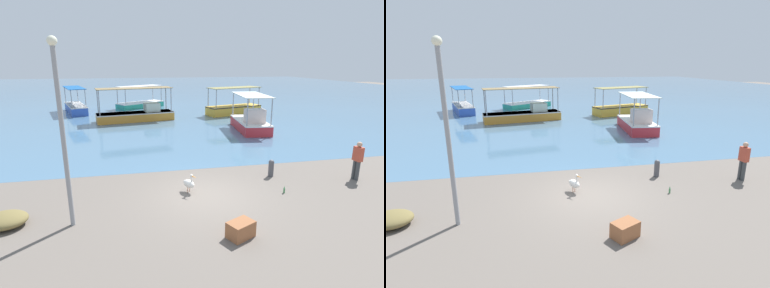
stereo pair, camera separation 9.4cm
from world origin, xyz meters
TOP-DOWN VIEW (x-y plane):
  - ground at (0.00, 0.00)m, footprint 120.00×120.00m
  - harbor_water at (0.00, 48.00)m, footprint 110.00×90.00m
  - fishing_boat_center at (7.30, 17.72)m, footprint 5.77×3.19m
  - fishing_boat_far_left at (6.11, 10.49)m, footprint 2.54×5.10m
  - fishing_boat_near_right at (-1.52, 24.31)m, footprint 5.54×4.50m
  - fishing_boat_far_right at (-8.09, 21.83)m, footprint 3.07×5.76m
  - fishing_boat_outer at (-2.09, 16.17)m, footprint 6.82×2.98m
  - pelican at (-0.55, 0.48)m, footprint 0.51×0.75m
  - lamp_post at (-4.60, -1.18)m, footprint 0.28×0.28m
  - mooring_bollard at (3.36, 1.42)m, footprint 0.25×0.25m
  - fisherman_standing at (6.81, 0.35)m, footprint 0.25×0.41m
  - net_pile at (-6.63, -0.88)m, footprint 1.32×1.13m
  - cargo_crate at (0.32, -2.90)m, footprint 0.92×0.80m
  - glass_bottle at (3.08, -0.34)m, footprint 0.07×0.07m

SIDE VIEW (x-z plane):
  - ground at x=0.00m, z-range 0.00..0.00m
  - harbor_water at x=0.00m, z-range 0.00..0.00m
  - glass_bottle at x=3.08m, z-range -0.03..0.24m
  - net_pile at x=-6.63m, z-range 0.00..0.44m
  - cargo_crate at x=0.32m, z-range 0.00..0.49m
  - pelican at x=-0.55m, z-range -0.02..0.78m
  - mooring_bollard at x=3.36m, z-range 0.03..0.81m
  - fishing_boat_near_right at x=-1.52m, z-range -0.72..1.69m
  - fishing_boat_far_right at x=-8.09m, z-range -0.70..1.84m
  - fishing_boat_center at x=7.30m, z-range -0.74..1.89m
  - fishing_boat_outer at x=-2.09m, z-range -0.81..2.04m
  - fishing_boat_far_left at x=6.11m, z-range -0.68..1.98m
  - fisherman_standing at x=6.81m, z-range 0.06..1.75m
  - lamp_post at x=-4.60m, z-range 0.36..5.99m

